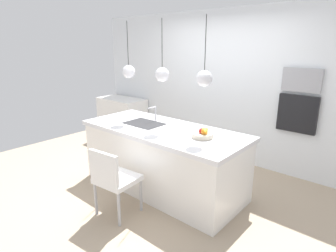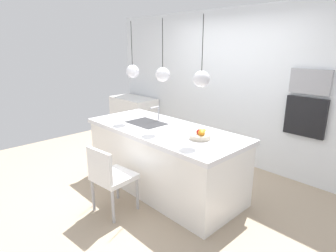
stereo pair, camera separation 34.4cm
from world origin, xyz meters
The scene contains 13 objects.
floor centered at (0.00, 0.00, 0.00)m, with size 6.60×6.60×0.00m, color tan.
back_wall centered at (0.00, 1.65, 1.30)m, with size 6.00×0.10×2.60m, color white.
kitchen_island centered at (0.00, 0.00, 0.45)m, with size 2.37×1.01×0.90m.
sink_basin centered at (-0.36, 0.00, 0.90)m, with size 0.56×0.40×0.02m, color #2D2D30.
faucet centered at (-0.36, 0.21, 1.05)m, with size 0.02×0.17×0.22m.
fruit_bowl centered at (0.65, 0.02, 0.95)m, with size 0.26×0.26×0.14m.
side_counter centered at (-2.40, 1.28, 0.42)m, with size 1.10×0.60×0.84m, color white.
microwave centered at (1.28, 1.58, 1.52)m, with size 0.54×0.08×0.34m, color #9E9EA3.
oven centered at (1.28, 1.58, 1.02)m, with size 0.56×0.08×0.56m, color black.
chair_near centered at (0.02, -0.89, 0.50)m, with size 0.49×0.49×0.86m.
pendant_light_left centered at (-0.65, 0.00, 1.63)m, with size 0.19×0.19×0.79m.
pendant_light_center centered at (0.00, 0.00, 1.63)m, with size 0.19×0.19×0.79m.
pendant_light_right centered at (0.65, 0.00, 1.63)m, with size 0.19×0.19×0.79m.
Camera 1 is at (2.46, -2.73, 2.01)m, focal length 29.76 mm.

